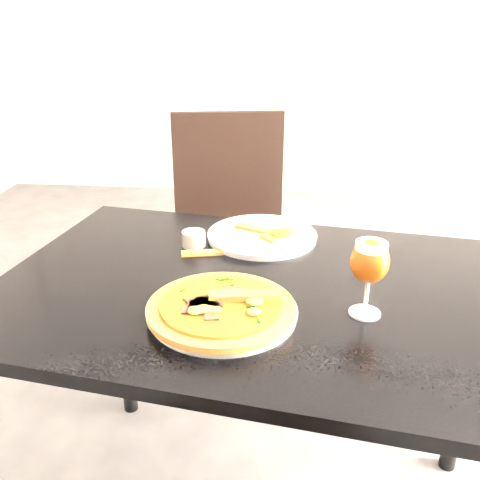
# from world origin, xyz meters

# --- Properties ---
(dining_table) EXTENTS (1.31, 0.97, 0.75)m
(dining_table) POSITION_xyz_m (-0.30, -0.01, 0.66)
(dining_table) COLOR black
(dining_table) RESTS_ON ground
(chair_far) EXTENTS (0.52, 0.52, 0.97)m
(chair_far) POSITION_xyz_m (-0.46, 0.80, 0.54)
(chair_far) COLOR black
(chair_far) RESTS_ON ground
(plate_main) EXTENTS (0.33, 0.33, 0.02)m
(plate_main) POSITION_xyz_m (-0.36, -0.15, 0.76)
(plate_main) COLOR white
(plate_main) RESTS_ON dining_table
(pizza) EXTENTS (0.30, 0.30, 0.03)m
(pizza) POSITION_xyz_m (-0.37, -0.16, 0.78)
(pizza) COLOR olive
(pizza) RESTS_ON plate_main
(plate_second) EXTENTS (0.32, 0.32, 0.02)m
(plate_second) POSITION_xyz_m (-0.31, 0.26, 0.76)
(plate_second) COLOR white
(plate_second) RESTS_ON dining_table
(crust_scraps) EXTENTS (0.18, 0.13, 0.01)m
(crust_scraps) POSITION_xyz_m (-0.28, 0.25, 0.77)
(crust_scraps) COLOR olive
(crust_scraps) RESTS_ON plate_second
(loose_crust) EXTENTS (0.11, 0.05, 0.01)m
(loose_crust) POSITION_xyz_m (-0.45, 0.14, 0.75)
(loose_crust) COLOR olive
(loose_crust) RESTS_ON dining_table
(sauce_cup) EXTENTS (0.06, 0.06, 0.04)m
(sauce_cup) POSITION_xyz_m (-0.48, 0.19, 0.77)
(sauce_cup) COLOR #B4B0A2
(sauce_cup) RESTS_ON dining_table
(beer_glass) EXTENTS (0.08, 0.08, 0.16)m
(beer_glass) POSITION_xyz_m (-0.08, -0.12, 0.87)
(beer_glass) COLOR silver
(beer_glass) RESTS_ON dining_table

